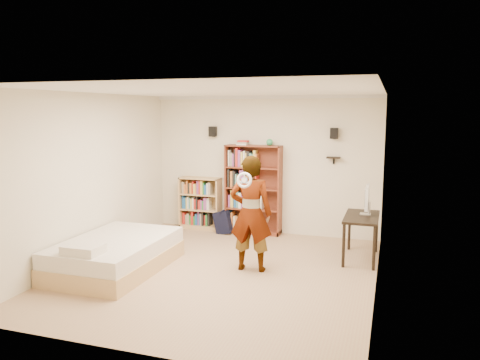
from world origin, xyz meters
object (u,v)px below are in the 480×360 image
object	(u,v)px
low_bookshelf	(200,203)
daybed	(116,250)
tall_bookshelf	(253,190)
computer_desk	(361,238)
person	(251,213)

from	to	relation	value
low_bookshelf	daybed	distance (m)	2.76
tall_bookshelf	computer_desk	xyz separation A→B (m)	(2.14, -1.04, -0.51)
tall_bookshelf	low_bookshelf	xyz separation A→B (m)	(-1.13, 0.00, -0.34)
low_bookshelf	computer_desk	world-z (taller)	low_bookshelf
low_bookshelf	daybed	size ratio (longest dim) A/B	0.52
low_bookshelf	person	bearing A→B (deg)	-50.73
tall_bookshelf	computer_desk	size ratio (longest dim) A/B	1.64
person	tall_bookshelf	bearing A→B (deg)	-79.24
daybed	person	size ratio (longest dim) A/B	1.17
computer_desk	daybed	xyz separation A→B (m)	(-3.52, -1.69, -0.06)
low_bookshelf	person	size ratio (longest dim) A/B	0.60
low_bookshelf	daybed	xyz separation A→B (m)	(-0.25, -2.74, -0.23)
daybed	computer_desk	bearing A→B (deg)	25.63
tall_bookshelf	low_bookshelf	world-z (taller)	tall_bookshelf
tall_bookshelf	daybed	xyz separation A→B (m)	(-1.38, -2.73, -0.57)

